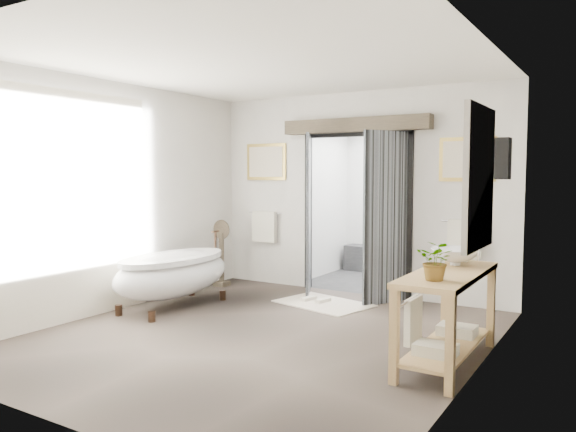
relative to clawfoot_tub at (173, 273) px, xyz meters
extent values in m
plane|color=brown|center=(1.66, -0.46, -0.45)|extent=(5.00, 5.00, 0.00)
cube|color=silver|center=(1.66, -2.96, 1.00)|extent=(4.50, 0.02, 2.90)
cube|color=silver|center=(-0.59, -0.46, 1.00)|extent=(0.02, 5.00, 2.90)
cube|color=silver|center=(3.91, -0.46, 1.00)|extent=(0.02, 5.00, 2.90)
cube|color=silver|center=(0.14, 2.04, 1.00)|extent=(1.45, 0.02, 2.90)
cube|color=silver|center=(3.19, 2.04, 1.00)|extent=(1.45, 0.02, 2.90)
cube|color=silver|center=(1.66, 2.04, 2.15)|extent=(1.60, 0.02, 0.60)
cube|color=white|center=(1.66, -0.46, 2.45)|extent=(4.50, 5.00, 0.02)
cube|color=beige|center=(-0.54, -1.06, 0.90)|extent=(0.02, 2.20, 2.70)
cube|color=gray|center=(3.89, -0.30, 1.25)|extent=(0.05, 0.95, 1.25)
cube|color=silver|center=(3.86, -0.30, 1.25)|extent=(0.01, 0.80, 1.10)
cube|color=black|center=(3.79, 1.09, 1.45)|extent=(0.20, 0.20, 0.45)
sphere|color=#FFCC8C|center=(3.79, 1.09, 1.45)|extent=(0.10, 0.10, 0.10)
cube|color=#272728|center=(1.66, 3.04, -0.45)|extent=(2.20, 2.00, 0.01)
cube|color=white|center=(1.66, 3.04, 2.05)|extent=(2.20, 2.00, 0.02)
cube|color=white|center=(1.66, 4.04, 0.80)|extent=(2.20, 0.02, 2.50)
cube|color=white|center=(0.56, 3.04, 0.80)|extent=(0.02, 2.00, 2.50)
cube|color=white|center=(2.76, 3.04, 0.80)|extent=(0.02, 2.00, 2.50)
cube|color=#272728|center=(1.66, 3.86, -0.23)|extent=(2.00, 0.35, 0.45)
cylinder|color=silver|center=(1.26, 4.01, 1.15)|extent=(0.40, 0.03, 0.40)
cylinder|color=silver|center=(2.06, 4.01, 1.15)|extent=(0.40, 0.03, 0.40)
cube|color=black|center=(0.86, 2.04, 0.70)|extent=(0.07, 0.10, 2.30)
cube|color=black|center=(2.46, 2.04, 0.70)|extent=(0.07, 0.10, 2.30)
cube|color=black|center=(1.66, 2.04, 1.85)|extent=(1.67, 0.10, 0.07)
cube|color=black|center=(1.06, 1.69, 0.70)|extent=(0.39, 0.73, 2.30)
cube|color=black|center=(2.26, 1.69, 0.70)|extent=(0.39, 0.73, 2.30)
cube|color=#4D4330|center=(1.66, 1.94, 1.97)|extent=(2.20, 0.20, 0.20)
cube|color=#B0903E|center=(0.11, 2.02, 1.47)|extent=(0.72, 0.03, 0.57)
cube|color=beige|center=(0.11, 2.00, 1.47)|extent=(0.62, 0.01, 0.47)
cube|color=#B0903E|center=(3.21, 2.02, 1.47)|extent=(0.72, 0.03, 0.57)
cube|color=beige|center=(3.21, 2.00, 1.47)|extent=(0.62, 0.01, 0.47)
cylinder|color=silver|center=(0.11, 1.98, 0.67)|extent=(0.60, 0.02, 0.02)
cube|color=silver|center=(0.11, 1.96, 0.45)|extent=(0.42, 0.08, 0.48)
cylinder|color=silver|center=(3.21, 1.98, 0.67)|extent=(0.60, 0.02, 0.02)
cube|color=silver|center=(3.21, 1.96, 0.45)|extent=(0.42, 0.08, 0.48)
cylinder|color=#352217|center=(-0.28, -0.67, -0.39)|extent=(0.09, 0.09, 0.13)
cylinder|color=#352217|center=(0.28, -0.67, -0.39)|extent=(0.09, 0.09, 0.13)
cylinder|color=#352217|center=(-0.28, 0.67, -0.39)|extent=(0.09, 0.09, 0.13)
cylinder|color=#352217|center=(0.28, 0.67, -0.39)|extent=(0.09, 0.09, 0.13)
ellipsoid|color=white|center=(0.00, 0.00, -0.02)|extent=(0.85, 1.90, 0.60)
cylinder|color=#352217|center=(0.00, 0.87, 0.35)|extent=(0.03, 0.03, 0.25)
cube|color=tan|center=(3.41, -1.04, -0.03)|extent=(0.07, 0.07, 0.85)
cube|color=tan|center=(3.87, -1.04, -0.03)|extent=(0.07, 0.07, 0.85)
cube|color=tan|center=(3.41, 0.44, -0.03)|extent=(0.07, 0.07, 0.85)
cube|color=tan|center=(3.87, 0.44, -0.03)|extent=(0.07, 0.07, 0.85)
cube|color=tan|center=(3.64, -0.30, 0.37)|extent=(0.55, 1.60, 0.05)
cube|color=tan|center=(3.64, -0.30, -0.29)|extent=(0.45, 1.50, 0.03)
cylinder|color=silver|center=(3.37, -0.30, 0.15)|extent=(0.02, 1.40, 0.02)
cube|color=silver|center=(3.37, -0.45, -0.05)|extent=(0.06, 0.34, 0.42)
cube|color=silver|center=(3.64, -0.65, -0.23)|extent=(0.35, 0.25, 0.10)
cube|color=silver|center=(3.64, 0.05, -0.23)|extent=(0.35, 0.25, 0.10)
cube|color=#4D4330|center=(-0.34, 1.43, -0.42)|extent=(0.20, 0.20, 0.07)
cylinder|color=#4D4330|center=(-0.34, 1.43, -0.01)|extent=(0.08, 0.08, 0.76)
cylinder|color=silver|center=(-0.34, 1.45, 0.42)|extent=(0.27, 0.02, 0.27)
cylinder|color=#4D4330|center=(-0.34, 1.43, 0.42)|extent=(0.30, 0.01, 0.30)
cube|color=beige|center=(1.58, 1.19, -0.45)|extent=(1.35, 1.06, 0.01)
cube|color=beige|center=(1.33, 1.23, -0.42)|extent=(0.15, 0.25, 0.05)
cube|color=beige|center=(1.54, 1.23, -0.42)|extent=(0.15, 0.25, 0.05)
imported|color=white|center=(3.59, 0.10, 0.48)|extent=(0.48, 0.48, 0.16)
imported|color=gray|center=(3.67, -0.79, 0.56)|extent=(0.33, 0.29, 0.34)
imported|color=gray|center=(3.53, -0.22, 0.49)|extent=(0.10, 0.10, 0.19)
imported|color=gray|center=(3.61, 0.36, 0.48)|extent=(0.14, 0.14, 0.17)
camera|label=1|loc=(5.02, -5.35, 1.29)|focal=35.00mm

